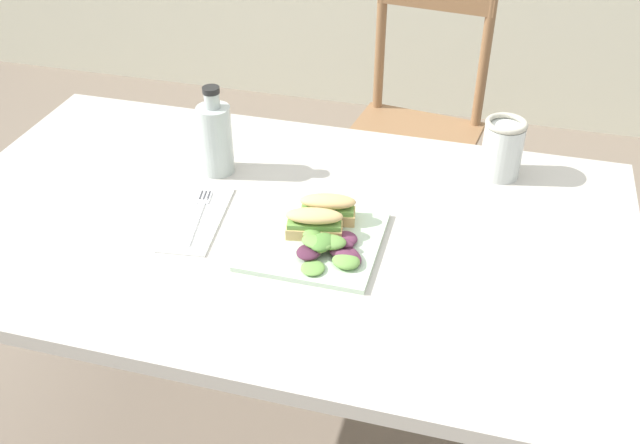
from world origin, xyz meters
TOP-DOWN VIEW (x-y plane):
  - dining_table at (-0.03, 0.12)m, footprint 1.37×0.81m
  - chair_wooden_far at (0.10, 1.09)m, footprint 0.45×0.45m
  - plate_lunch at (0.05, 0.07)m, footprint 0.24×0.24m
  - sandwich_half_front at (0.05, 0.09)m, footprint 0.11×0.07m
  - sandwich_half_back at (0.06, 0.14)m, footprint 0.11×0.07m
  - salad_mixed_greens at (0.09, 0.04)m, footprint 0.13×0.15m
  - napkin_folded at (-0.19, 0.09)m, footprint 0.12×0.24m
  - fork_on_napkin at (-0.19, 0.10)m, footprint 0.05×0.19m
  - bottle_cold_brew at (-0.22, 0.27)m, footprint 0.07×0.07m
  - mason_jar_iced_tea at (0.37, 0.41)m, footprint 0.09×0.09m

SIDE VIEW (x-z plane):
  - chair_wooden_far at x=0.10m, z-range 0.01..0.88m
  - dining_table at x=-0.03m, z-range 0.25..0.99m
  - napkin_folded at x=-0.19m, z-range 0.74..0.74m
  - plate_lunch at x=0.05m, z-range 0.74..0.75m
  - fork_on_napkin at x=-0.19m, z-range 0.74..0.75m
  - salad_mixed_greens at x=0.09m, z-range 0.75..0.78m
  - sandwich_half_front at x=0.05m, z-range 0.75..0.81m
  - sandwich_half_back at x=0.06m, z-range 0.75..0.81m
  - mason_jar_iced_tea at x=0.37m, z-range 0.73..0.86m
  - bottle_cold_brew at x=-0.22m, z-range 0.71..0.91m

